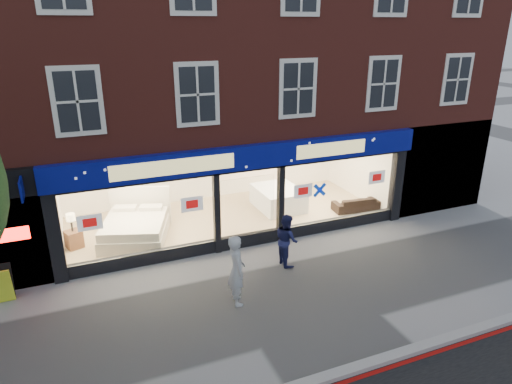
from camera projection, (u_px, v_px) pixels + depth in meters
ground at (293, 295)px, 11.73m from camera, size 120.00×120.00×0.00m
kerb_line at (364, 376)px, 9.04m from camera, size 60.00×0.10×0.01m
kerb_stone at (358, 367)px, 9.20m from camera, size 60.00×0.25×0.12m
showroom_floor at (227, 218)px, 16.27m from camera, size 11.00×4.50×0.10m
building at (206, 20)px, 15.42m from camera, size 19.00×8.26×10.30m
display_bed at (136, 226)px, 14.58m from camera, size 2.62×2.88×1.35m
bedside_table at (74, 239)px, 13.95m from camera, size 0.59×0.59×0.55m
mattress_stack at (278, 198)px, 16.94m from camera, size 1.56×1.95×0.76m
sofa at (356, 204)px, 16.77m from camera, size 1.76×0.84×0.50m
pedestrian_grey at (237, 270)px, 11.14m from camera, size 0.51×0.71×1.83m
pedestrian_blue at (287, 240)px, 13.04m from camera, size 0.59×0.75×1.53m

